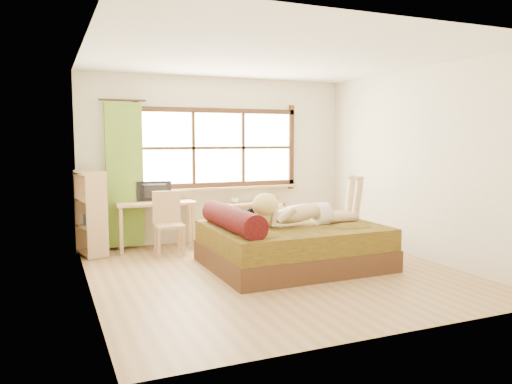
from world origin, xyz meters
name	(u,v)px	position (x,y,z in m)	size (l,w,h in m)	color
floor	(275,272)	(0.00, 0.00, 0.00)	(4.50, 4.50, 0.00)	#9E754C
ceiling	(276,57)	(0.00, 0.00, 2.70)	(4.50, 4.50, 0.00)	white
wall_back	(218,160)	(0.00, 2.25, 1.35)	(4.50, 4.50, 0.00)	silver
wall_front	(390,181)	(0.00, -2.25, 1.35)	(4.50, 4.50, 0.00)	silver
wall_left	(87,172)	(-2.25, 0.00, 1.35)	(4.50, 4.50, 0.00)	silver
wall_right	(419,163)	(2.25, 0.00, 1.35)	(4.50, 4.50, 0.00)	silver
window	(219,150)	(0.00, 2.22, 1.51)	(2.80, 0.16, 1.46)	#FFEDBF
curtain	(125,175)	(-1.55, 2.13, 1.15)	(0.55, 0.10, 2.20)	olive
bed	(289,244)	(0.31, 0.22, 0.30)	(2.26, 1.82, 0.85)	#381E11
woman	(305,200)	(0.51, 0.17, 0.89)	(1.56, 0.45, 0.67)	#D1B086
kitten	(240,217)	(-0.36, 0.32, 0.69)	(0.33, 0.13, 0.27)	black
desk	(156,208)	(-1.12, 1.95, 0.64)	(1.21, 0.60, 0.74)	#9F8056
monitor	(155,191)	(-1.12, 2.00, 0.89)	(0.53, 0.07, 0.31)	black
chair	(168,219)	(-1.02, 1.58, 0.51)	(0.43, 0.43, 0.92)	#9F8056
pipe_shelf	(252,212)	(0.53, 2.07, 0.46)	(1.29, 0.47, 0.71)	#9F8056
cup	(235,201)	(0.22, 2.07, 0.67)	(0.11, 0.11, 0.09)	gray
book	(262,201)	(0.72, 2.07, 0.64)	(0.16, 0.22, 0.02)	gray
bookshelf	(91,213)	(-2.08, 1.86, 0.63)	(0.43, 0.60, 1.24)	#9F8056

